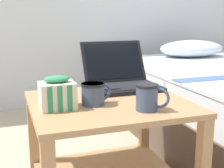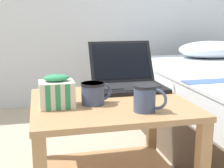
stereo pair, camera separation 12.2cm
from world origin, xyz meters
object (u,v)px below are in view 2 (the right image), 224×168
Objects in this scene: laptop at (127,79)px; snack_bag at (57,92)px; mug_front_right at (146,97)px; cell_phone at (59,92)px; mug_front_left at (94,92)px.

snack_bag is at bearing -144.39° from laptop.
cell_phone is at bearing 128.67° from mug_front_right.
cell_phone is (-0.33, -0.03, -0.04)m from laptop.
cell_phone is at bearing -174.84° from laptop.
mug_front_left is 0.98× the size of snack_bag.
cell_phone is (-0.29, 0.36, -0.05)m from mug_front_right.
laptop reaches higher than snack_bag.
laptop is 2.48× the size of snack_bag.
laptop reaches higher than cell_phone.
mug_front_right is 0.84× the size of snack_bag.
snack_bag is (-0.31, 0.13, 0.00)m from mug_front_right.
cell_phone is at bearing 83.94° from snack_bag.
mug_front_left is 0.14m from snack_bag.
mug_front_left is 1.16× the size of mug_front_right.
laptop is 2.54× the size of mug_front_left.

